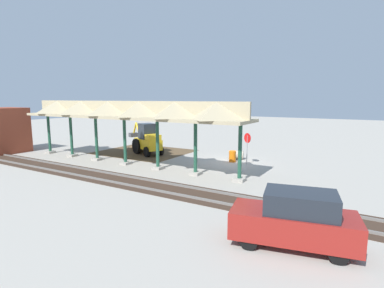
# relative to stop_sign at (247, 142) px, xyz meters

# --- Properties ---
(ground_plane) EXTENTS (120.00, 120.00, 0.00)m
(ground_plane) POSITION_rel_stop_sign_xyz_m (1.49, 0.10, -1.78)
(ground_plane) COLOR #9E998E
(dirt_work_zone) EXTENTS (8.22, 7.00, 0.01)m
(dirt_work_zone) POSITION_rel_stop_sign_xyz_m (10.43, -0.25, -1.77)
(dirt_work_zone) COLOR brown
(dirt_work_zone) RESTS_ON ground
(platform_canopy) EXTENTS (20.07, 3.20, 4.90)m
(platform_canopy) POSITION_rel_stop_sign_xyz_m (8.16, 4.73, 2.38)
(platform_canopy) COLOR #9E998E
(platform_canopy) RESTS_ON ground
(rail_tracks) EXTENTS (60.00, 2.58, 0.15)m
(rail_tracks) POSITION_rel_stop_sign_xyz_m (1.49, 8.36, -1.75)
(rail_tracks) COLOR slate
(rail_tracks) RESTS_ON ground
(stop_sign) EXTENTS (0.67, 0.41, 2.46)m
(stop_sign) POSITION_rel_stop_sign_xyz_m (0.00, 0.00, 0.00)
(stop_sign) COLOR gray
(stop_sign) RESTS_ON ground
(backhoe) EXTENTS (5.11, 3.23, 2.82)m
(backhoe) POSITION_rel_stop_sign_xyz_m (9.45, 0.45, -0.51)
(backhoe) COLOR yellow
(backhoe) RESTS_ON ground
(dirt_mound) EXTENTS (6.24, 6.24, 1.95)m
(dirt_mound) POSITION_rel_stop_sign_xyz_m (11.54, -1.02, -1.78)
(dirt_mound) COLOR brown
(dirt_mound) RESTS_ON ground
(concrete_pipe) EXTENTS (1.19, 0.98, 0.72)m
(concrete_pipe) POSITION_rel_stop_sign_xyz_m (1.44, -1.58, -1.42)
(concrete_pipe) COLOR #9E9384
(concrete_pipe) RESTS_ON ground
(brick_utility_building) EXTENTS (3.66, 3.56, 4.21)m
(brick_utility_building) POSITION_rel_stop_sign_xyz_m (21.88, 6.65, 0.33)
(brick_utility_building) COLOR brown
(brick_utility_building) RESTS_ON ground
(distant_parked_car) EXTENTS (4.46, 2.55, 1.98)m
(distant_parked_car) POSITION_rel_stop_sign_xyz_m (-5.99, 11.53, -0.79)
(distant_parked_car) COLOR maroon
(distant_parked_car) RESTS_ON ground
(traffic_barrel) EXTENTS (0.56, 0.56, 0.90)m
(traffic_barrel) POSITION_rel_stop_sign_xyz_m (1.35, -0.36, -1.33)
(traffic_barrel) COLOR orange
(traffic_barrel) RESTS_ON ground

